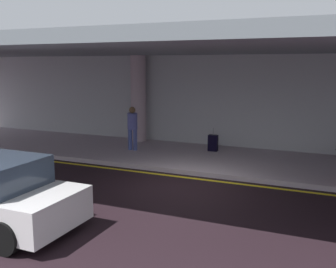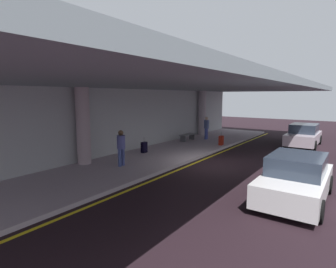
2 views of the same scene
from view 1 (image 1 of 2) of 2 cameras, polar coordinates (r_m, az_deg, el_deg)
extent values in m
plane|color=black|center=(11.45, 2.43, -7.36)|extent=(60.00, 60.00, 0.00)
cube|color=#B2A2AD|center=(14.26, 6.95, -3.63)|extent=(26.00, 4.20, 0.15)
cube|color=yellow|center=(12.10, 3.68, -6.40)|extent=(26.00, 0.14, 0.01)
cylinder|color=#B89EA7|center=(17.02, -4.29, 5.10)|extent=(0.65, 0.65, 3.65)
cube|color=gray|center=(13.40, 6.67, 12.21)|extent=(28.00, 13.20, 0.30)
cube|color=#AFAFB3|center=(16.11, 9.39, 4.45)|extent=(26.00, 0.30, 3.80)
cylinder|color=black|center=(9.10, -14.59, -10.18)|extent=(0.64, 0.22, 0.64)
cylinder|color=black|center=(7.94, -22.37, -13.68)|extent=(0.64, 0.22, 0.64)
cylinder|color=#404E8F|center=(15.37, -5.47, -0.77)|extent=(0.16, 0.16, 0.82)
cylinder|color=#434C8B|center=(15.26, -4.75, -0.83)|extent=(0.16, 0.16, 0.82)
cylinder|color=#4E5195|center=(15.20, -5.16, 1.87)|extent=(0.38, 0.38, 0.62)
sphere|color=brown|center=(15.14, -5.18, 3.48)|extent=(0.24, 0.24, 0.24)
cube|color=black|center=(15.18, 6.50, -1.30)|extent=(0.36, 0.22, 0.62)
cylinder|color=slate|center=(15.10, 6.53, 0.37)|extent=(0.02, 0.02, 0.28)
camera|label=2|loc=(16.67, -51.79, 6.18)|focal=28.99mm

